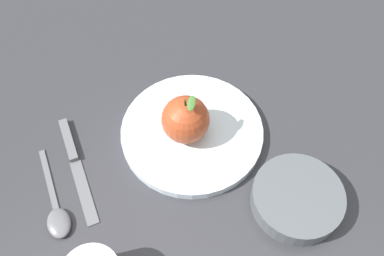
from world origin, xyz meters
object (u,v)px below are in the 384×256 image
(dinner_plate, at_px, (192,132))
(side_bowl, at_px, (297,197))
(apple, at_px, (186,119))
(knife, at_px, (74,159))
(spoon, at_px, (57,214))

(dinner_plate, distance_m, side_bowl, 0.20)
(dinner_plate, xyz_separation_m, apple, (-0.01, -0.01, 0.04))
(apple, relative_size, knife, 0.60)
(apple, relative_size, spoon, 0.71)
(side_bowl, relative_size, knife, 0.90)
(side_bowl, height_order, spoon, side_bowl)
(apple, height_order, knife, apple)
(apple, xyz_separation_m, side_bowl, (0.20, -0.04, -0.03))
(apple, bearing_deg, side_bowl, -12.62)
(side_bowl, bearing_deg, spoon, -154.50)
(knife, xyz_separation_m, spoon, (0.02, -0.09, 0.00))
(apple, height_order, spoon, apple)
(dinner_plate, bearing_deg, side_bowl, -15.80)
(dinner_plate, height_order, side_bowl, side_bowl)
(apple, height_order, side_bowl, apple)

